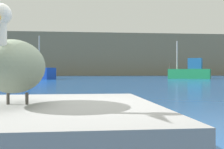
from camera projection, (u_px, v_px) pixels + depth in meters
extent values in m
cube|color=#7F755B|center=(75.00, 56.00, 65.85)|extent=(140.00, 14.19, 8.30)
cube|color=gray|center=(16.00, 139.00, 2.83)|extent=(2.59, 2.59, 0.62)
ellipsoid|color=gray|center=(16.00, 67.00, 2.82)|extent=(0.60, 1.20, 0.48)
cylinder|color=white|center=(1.00, 38.00, 2.41)|extent=(0.09, 0.09, 0.28)
sphere|color=white|center=(1.00, 14.00, 2.41)|extent=(0.17, 0.17, 0.17)
cylinder|color=#4C4742|center=(27.00, 98.00, 2.89)|extent=(0.03, 0.03, 0.11)
cylinder|color=#4C4742|center=(8.00, 99.00, 2.88)|extent=(0.03, 0.03, 0.11)
cube|color=#1E8C4C|center=(189.00, 74.00, 37.10)|extent=(5.00, 3.68, 1.16)
cube|color=#1E6099|center=(195.00, 64.00, 36.83)|extent=(2.03, 1.97, 1.27)
cylinder|color=#B2B2B2|center=(177.00, 55.00, 37.61)|extent=(0.12, 0.12, 3.38)
cylinder|color=#3F382D|center=(170.00, 66.00, 37.94)|extent=(0.10, 0.10, 0.70)
cube|color=blue|center=(21.00, 73.00, 35.76)|extent=(7.95, 5.10, 1.29)
cube|color=#2D333D|center=(17.00, 62.00, 35.89)|extent=(2.98, 2.56, 1.40)
cylinder|color=#B2B2B2|center=(39.00, 52.00, 35.10)|extent=(0.12, 0.12, 3.62)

